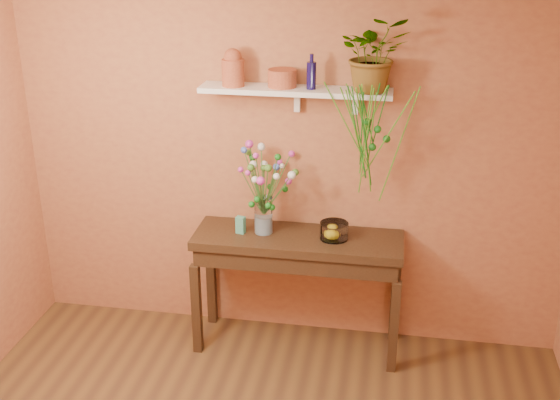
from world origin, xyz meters
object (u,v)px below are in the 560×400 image
object	(u,v)px
blue_bottle	(311,75)
glass_bowl	(334,231)
bouquet	(266,173)
spider_plant	(374,54)
terracotta_jug	(233,68)
glass_vase	(263,218)
sideboard	(298,253)

from	to	relation	value
blue_bottle	glass_bowl	xyz separation A→B (m)	(0.19, -0.11, -1.08)
bouquet	spider_plant	bearing A→B (deg)	8.81
terracotta_jug	bouquet	size ratio (longest dim) A/B	0.48
blue_bottle	glass_vase	size ratio (longest dim) A/B	0.87
bouquet	glass_bowl	world-z (taller)	bouquet
spider_plant	blue_bottle	bearing A→B (deg)	-179.82
sideboard	blue_bottle	distance (m)	1.27
terracotta_jug	spider_plant	xyz separation A→B (m)	(0.94, 0.00, 0.12)
bouquet	glass_bowl	xyz separation A→B (m)	(0.48, -0.00, -0.41)
spider_plant	bouquet	size ratio (longest dim) A/B	0.93
terracotta_jug	spider_plant	bearing A→B (deg)	0.23
terracotta_jug	blue_bottle	bearing A→B (deg)	0.27
spider_plant	glass_vase	distance (m)	1.37
terracotta_jug	blue_bottle	world-z (taller)	terracotta_jug
terracotta_jug	glass_vase	world-z (taller)	terracotta_jug
sideboard	terracotta_jug	xyz separation A→B (m)	(-0.47, 0.11, 1.29)
terracotta_jug	spider_plant	distance (m)	0.94
terracotta_jug	glass_vase	size ratio (longest dim) A/B	0.94
blue_bottle	bouquet	size ratio (longest dim) A/B	0.44
blue_bottle	sideboard	bearing A→B (deg)	-118.02
glass_vase	glass_bowl	bearing A→B (deg)	-1.71
terracotta_jug	spider_plant	size ratio (longest dim) A/B	0.52
sideboard	glass_vase	distance (m)	0.35
sideboard	terracotta_jug	world-z (taller)	terracotta_jug
blue_bottle	spider_plant	distance (m)	0.43
terracotta_jug	glass_bowl	xyz separation A→B (m)	(0.72, -0.11, -1.10)
terracotta_jug	bouquet	distance (m)	0.74
spider_plant	glass_bowl	bearing A→B (deg)	-152.11
sideboard	glass_bowl	distance (m)	0.31
bouquet	terracotta_jug	bearing A→B (deg)	156.81
spider_plant	glass_vase	xyz separation A→B (m)	(-0.72, -0.10, -1.17)
glass_bowl	bouquet	bearing A→B (deg)	179.45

